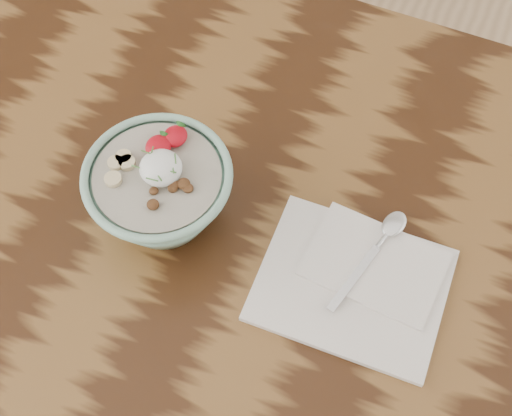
{
  "coord_description": "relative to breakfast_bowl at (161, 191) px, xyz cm",
  "views": [
    {
      "loc": [
        21.82,
        -40.81,
        158.27
      ],
      "look_at": [
        5.69,
        -2.86,
        86.06
      ],
      "focal_mm": 50.0,
      "sensor_mm": 36.0,
      "label": 1
    }
  ],
  "objects": [
    {
      "name": "napkin",
      "position": [
        26.63,
        0.73,
        -5.7
      ],
      "size": [
        23.82,
        19.71,
        1.43
      ],
      "rotation": [
        0.0,
        0.0,
        0.03
      ],
      "color": "white",
      "rests_on": "table"
    },
    {
      "name": "breakfast_bowl",
      "position": [
        0.0,
        0.0,
        0.0
      ],
      "size": [
        18.66,
        18.66,
        12.52
      ],
      "rotation": [
        0.0,
        0.0,
        0.07
      ],
      "color": "#8ABAA3",
      "rests_on": "table"
    },
    {
      "name": "spoon",
      "position": [
        27.98,
        7.31,
        -4.5
      ],
      "size": [
        6.03,
        16.99,
        0.89
      ],
      "rotation": [
        0.0,
        0.0,
        -0.25
      ],
      "color": "silver",
      "rests_on": "napkin"
    },
    {
      "name": "table",
      "position": [
        7.44,
        2.82,
        -15.6
      ],
      "size": [
        160.0,
        90.0,
        75.0
      ],
      "color": "#361D0D",
      "rests_on": "ground"
    }
  ]
}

